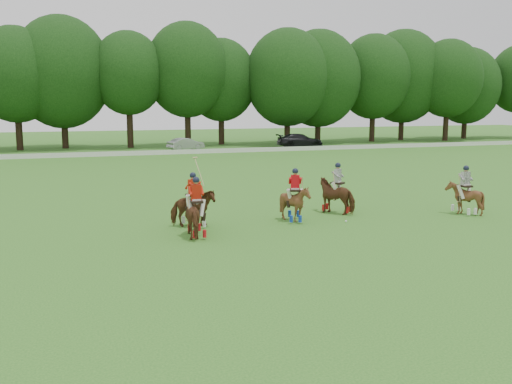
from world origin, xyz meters
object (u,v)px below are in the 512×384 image
object	(u,v)px
polo_red_b	(193,208)
car_mid	(186,144)
polo_red_a	(197,215)
polo_ball	(346,221)
polo_stripe_b	(464,197)
polo_red_c	(295,203)
car_right	(300,140)
polo_stripe_a	(337,195)

from	to	relation	value
polo_red_b	car_mid	bearing A→B (deg)	78.27
polo_red_a	polo_ball	distance (m)	6.60
polo_red_b	polo_ball	xyz separation A→B (m)	(6.27, -1.23, -0.74)
polo_red_a	polo_red_b	distance (m)	1.70
polo_red_a	polo_stripe_b	size ratio (longest dim) A/B	1.02
polo_red_b	polo_red_c	distance (m)	4.32
car_mid	polo_red_a	size ratio (longest dim) A/B	1.76
car_right	polo_red_b	bearing A→B (deg)	155.95
polo_red_a	polo_stripe_b	distance (m)	12.41
car_right	polo_red_a	world-z (taller)	polo_red_a
car_right	polo_red_b	distance (m)	43.17
car_mid	polo_red_c	distance (m)	38.17
polo_stripe_a	polo_red_c	bearing A→B (deg)	-156.64
polo_stripe_a	car_right	bearing A→B (deg)	68.93
car_right	polo_red_c	world-z (taller)	polo_red_c
car_mid	polo_stripe_a	bearing A→B (deg)	159.13
polo_red_a	polo_red_c	xyz separation A→B (m)	(4.57, 1.35, -0.00)
car_mid	polo_red_b	distance (m)	38.47
polo_red_b	polo_stripe_b	size ratio (longest dim) A/B	1.25
polo_stripe_a	polo_stripe_b	xyz separation A→B (m)	(5.28, -2.16, -0.05)
car_mid	polo_stripe_a	world-z (taller)	polo_stripe_a
polo_red_a	polo_red_c	world-z (taller)	polo_red_c
polo_red_a	polo_red_b	size ratio (longest dim) A/B	0.82
car_right	polo_red_b	size ratio (longest dim) A/B	1.90
polo_stripe_a	polo_red_a	bearing A→B (deg)	-160.99
polo_ball	polo_red_b	bearing A→B (deg)	168.94
polo_stripe_b	car_right	bearing A→B (deg)	77.11
polo_red_b	polo_stripe_b	distance (m)	12.22
polo_red_a	polo_stripe_b	xyz separation A→B (m)	(12.41, 0.30, -0.03)
polo_stripe_a	polo_stripe_b	world-z (taller)	polo_stripe_a
car_right	polo_red_a	distance (m)	44.77
polo_red_c	polo_stripe_b	size ratio (longest dim) A/B	1.02
car_mid	polo_ball	world-z (taller)	car_mid
polo_red_a	polo_ball	xyz separation A→B (m)	(6.54, 0.46, -0.77)
polo_red_b	polo_stripe_a	size ratio (longest dim) A/B	1.20
car_right	polo_ball	xyz separation A→B (m)	(-14.81, -38.90, -0.72)
car_right	polo_stripe_a	world-z (taller)	polo_stripe_a
polo_ball	car_mid	bearing A→B (deg)	87.72
polo_stripe_b	polo_ball	bearing A→B (deg)	178.45
car_right	polo_stripe_a	bearing A→B (deg)	164.11
polo_red_b	polo_red_c	size ratio (longest dim) A/B	1.22
polo_red_c	polo_stripe_b	world-z (taller)	polo_red_c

